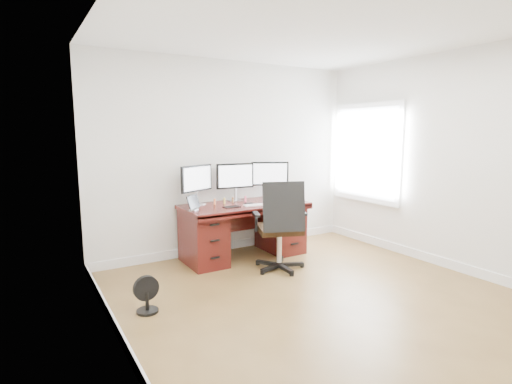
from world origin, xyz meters
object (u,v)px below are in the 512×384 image
desk (244,228)px  monitor_center (235,177)px  keyboard (254,205)px  office_chair (280,241)px  floor_fan (147,295)px

desk → monitor_center: (-0.00, 0.24, 0.68)m
monitor_center → keyboard: monitor_center is taller
keyboard → office_chair: bearing=-71.8°
desk → floor_fan: 1.96m
floor_fan → keyboard: keyboard is taller
monitor_center → floor_fan: bearing=-136.5°
office_chair → monitor_center: size_ratio=2.07×
desk → floor_fan: size_ratio=4.74×
office_chair → floor_fan: 1.80m
desk → floor_fan: bearing=-147.6°
office_chair → keyboard: bearing=121.1°
desk → office_chair: (0.12, -0.72, -0.03)m
keyboard → monitor_center: bearing=103.1°
desk → office_chair: 0.73m
desk → office_chair: bearing=-80.9°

